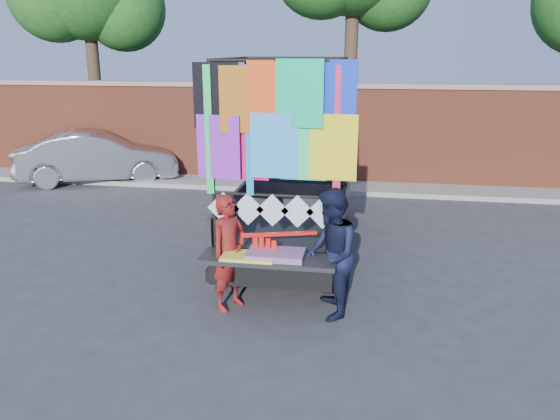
% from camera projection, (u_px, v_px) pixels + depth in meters
% --- Properties ---
extents(ground, '(90.00, 90.00, 0.00)m').
position_uv_depth(ground, '(252.00, 290.00, 8.06)').
color(ground, '#38383A').
rests_on(ground, ground).
extents(brick_wall, '(30.00, 0.45, 2.61)m').
position_uv_depth(brick_wall, '(308.00, 133.00, 14.32)').
color(brick_wall, '#9A452C').
rests_on(brick_wall, ground).
extents(curb, '(30.00, 1.20, 0.12)m').
position_uv_depth(curb, '(304.00, 186.00, 14.01)').
color(curb, gray).
rests_on(curb, ground).
extents(pickup_truck, '(2.10, 5.26, 3.31)m').
position_uv_depth(pickup_truck, '(298.00, 198.00, 9.87)').
color(pickup_truck, black).
rests_on(pickup_truck, ground).
extents(sedan, '(4.36, 2.85, 1.36)m').
position_uv_depth(sedan, '(99.00, 157.00, 14.51)').
color(sedan, '#A8A9AF').
rests_on(sedan, ground).
extents(woman, '(0.63, 0.70, 1.60)m').
position_uv_depth(woman, '(229.00, 253.00, 7.32)').
color(woman, maroon).
rests_on(woman, ground).
extents(man, '(0.78, 0.94, 1.73)m').
position_uv_depth(man, '(330.00, 254.00, 7.08)').
color(man, black).
rests_on(man, ground).
extents(streamer_bundle, '(0.97, 0.33, 0.69)m').
position_uv_depth(streamer_bundle, '(271.00, 248.00, 7.19)').
color(streamer_bundle, red).
rests_on(streamer_bundle, ground).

